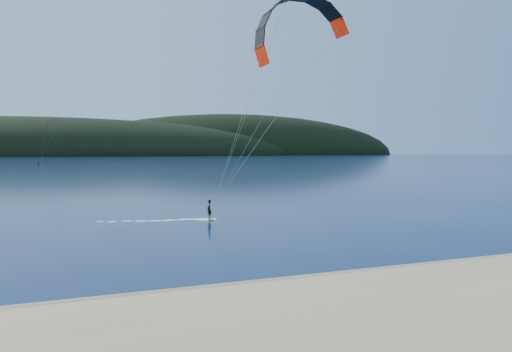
# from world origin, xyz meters

# --- Properties ---
(ground) EXTENTS (1800.00, 1800.00, 0.00)m
(ground) POSITION_xyz_m (0.00, 0.00, 0.00)
(ground) COLOR #08193D
(ground) RESTS_ON ground
(wet_sand) EXTENTS (220.00, 2.50, 0.10)m
(wet_sand) POSITION_xyz_m (0.00, 4.50, 0.05)
(wet_sand) COLOR olive
(wet_sand) RESTS_ON ground
(headland) EXTENTS (1200.00, 310.00, 140.00)m
(headland) POSITION_xyz_m (0.63, 745.28, 0.00)
(headland) COLOR black
(headland) RESTS_ON ground
(kitesurfer_near) EXTENTS (21.82, 9.46, 19.09)m
(kitesurfer_near) POSITION_xyz_m (12.18, 21.09, 15.03)
(kitesurfer_near) COLOR gold
(kitesurfer_near) RESTS_ON ground
(kitesurfer_far) EXTENTS (12.04, 7.98, 18.44)m
(kitesurfer_far) POSITION_xyz_m (-13.67, 198.36, 15.67)
(kitesurfer_far) COLOR gold
(kitesurfer_far) RESTS_ON ground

